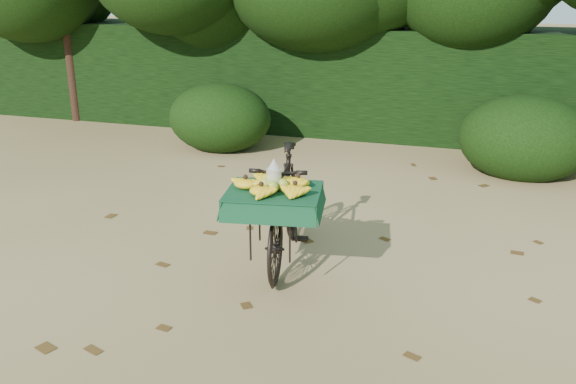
% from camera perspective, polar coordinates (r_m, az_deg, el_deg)
% --- Properties ---
extents(ground, '(80.00, 80.00, 0.00)m').
position_cam_1_polar(ground, '(5.09, 5.60, -10.59)').
color(ground, tan).
rests_on(ground, ground).
extents(vendor_bicycle, '(0.93, 1.89, 1.08)m').
position_cam_1_polar(vendor_bicycle, '(5.64, -0.37, -1.30)').
color(vendor_bicycle, black).
rests_on(vendor_bicycle, ground).
extents(hedge_backdrop, '(26.00, 1.80, 1.80)m').
position_cam_1_polar(hedge_backdrop, '(10.80, 13.00, 9.96)').
color(hedge_backdrop, black).
rests_on(hedge_backdrop, ground).
extents(tree_row, '(14.50, 2.00, 4.00)m').
position_cam_1_polar(tree_row, '(9.98, 9.18, 15.85)').
color(tree_row, black).
rests_on(tree_row, ground).
extents(bush_clumps, '(8.80, 1.70, 0.90)m').
position_cam_1_polar(bush_clumps, '(8.90, 14.81, 4.99)').
color(bush_clumps, black).
rests_on(bush_clumps, ground).
extents(leaf_litter, '(7.00, 7.30, 0.01)m').
position_cam_1_polar(leaf_litter, '(5.65, 7.02, -7.41)').
color(leaf_litter, '#4E3314').
rests_on(leaf_litter, ground).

